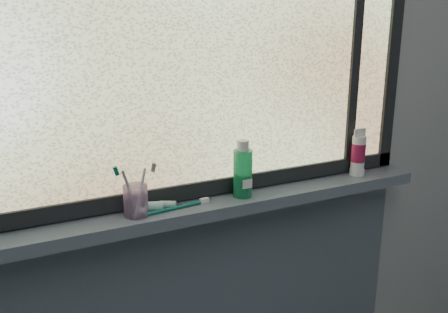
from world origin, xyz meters
TOP-DOWN VIEW (x-y plane):
  - wall_back at (0.00, 1.30)m, footprint 3.00×0.01m
  - windowsill at (0.00, 1.23)m, footprint 1.62×0.14m
  - window_pane at (0.00, 1.28)m, footprint 1.50×0.01m
  - frame_bottom at (0.00, 1.28)m, footprint 1.60×0.03m
  - frame_right at (0.78, 1.28)m, footprint 0.05×0.03m
  - frame_mullion at (0.60, 1.28)m, footprint 0.03×0.03m
  - toothpaste_tube at (-0.15, 1.23)m, footprint 0.17×0.10m
  - toothbrush_cup at (-0.23, 1.22)m, footprint 0.09×0.09m
  - toothbrush_lying at (-0.11, 1.22)m, footprint 0.23×0.05m
  - mouthwash_bottle at (0.13, 1.23)m, footprint 0.08×0.08m
  - cream_tube at (0.61, 1.23)m, footprint 0.05×0.05m

SIDE VIEW (x-z plane):
  - windowsill at x=0.00m, z-range 0.98..1.02m
  - toothbrush_lying at x=-0.11m, z-range 1.02..1.04m
  - toothpaste_tube at x=-0.15m, z-range 1.02..1.05m
  - frame_bottom at x=0.00m, z-range 1.02..1.07m
  - toothbrush_cup at x=-0.23m, z-range 1.02..1.11m
  - cream_tube at x=0.61m, z-range 1.05..1.17m
  - mouthwash_bottle at x=0.13m, z-range 1.04..1.19m
  - wall_back at x=0.00m, z-range 0.00..2.50m
  - frame_right at x=0.78m, z-range 0.98..2.08m
  - window_pane at x=0.00m, z-range 1.03..2.03m
  - frame_mullion at x=0.60m, z-range 1.03..2.03m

